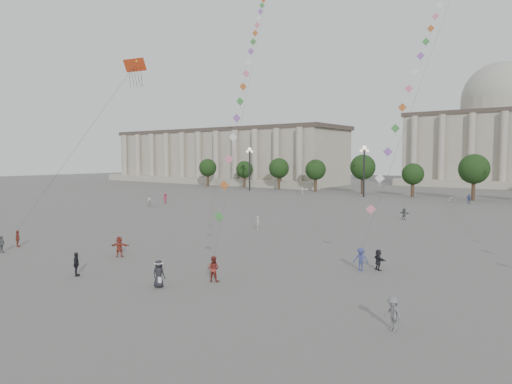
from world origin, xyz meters
The scene contains 24 objects.
ground centered at (0.00, 0.00, 0.00)m, with size 360.00×360.00×0.00m, color #5A5854.
hall_west centered at (-75.00, 93.89, 8.43)m, with size 84.00×26.22×17.20m.
hall_central centered at (0.00, 129.22, 14.23)m, with size 48.30×34.30×35.50m.
tree_row centered at (0.00, 78.00, 5.39)m, with size 137.12×5.12×8.00m.
lamp_post_far_west centered at (-45.00, 70.00, 7.35)m, with size 2.00×0.90×10.65m.
lamp_post_mid_west centered at (-15.00, 70.00, 7.35)m, with size 2.00×0.90×10.65m.
person_crowd_0 centered at (5.70, 68.00, 0.89)m, with size 1.05×0.44×1.78m, color #394481.
person_crowd_1 centered at (-37.88, 32.72, 0.97)m, with size 0.94×0.73×1.94m, color silver.
person_crowd_2 centered at (-37.47, 35.93, 0.94)m, with size 1.21×0.70×1.88m, color #9B2A41.
person_crowd_3 centered at (11.30, 13.14, 0.77)m, with size 1.44×0.46×1.55m, color #232228.
person_crowd_4 centered at (3.90, 63.21, 0.75)m, with size 1.40×0.45×1.51m, color beige.
person_crowd_6 centered at (16.42, 2.31, 0.83)m, with size 1.07×0.62×1.66m, color slate.
person_crowd_10 centered at (-28.58, 68.00, 0.83)m, with size 0.60×0.40×1.66m, color beige.
person_crowd_12 centered at (3.48, 41.19, 0.78)m, with size 1.46×0.46×1.57m, color #5A5A5E.
person_crowd_13 centered at (-7.18, 22.98, 0.77)m, with size 0.56×0.37×1.53m, color #B3B3AF.
tourist_0 centered at (-18.74, 1.29, 0.78)m, with size 0.91×0.38×1.55m, color maroon.
tourist_1 centered at (-4.91, -1.23, 0.84)m, with size 0.99×0.41×1.69m, color black.
tourist_2 centered at (-7.73, 4.42, 0.86)m, with size 1.59×0.51×1.72m, color #973729.
tourist_3 centered at (-17.26, -0.80, 0.75)m, with size 0.88×0.36×1.49m, color slate.
kite_flyer_0 centered at (3.65, 3.55, 0.86)m, with size 0.84×0.65×1.72m, color maroon.
kite_flyer_1 centered at (10.33, 12.22, 0.85)m, with size 1.10×0.63×1.71m, color navy.
hat_person centered at (1.80, 0.43, 0.91)m, with size 0.98×0.76×1.76m.
dragon_kite centered at (-8.56, 6.90, 15.42)m, with size 6.29×3.31×18.77m.
kite_train_west centered at (-11.88, 29.41, 25.36)m, with size 29.69×48.41×72.51m.
Camera 1 is at (24.05, -18.66, 8.35)m, focal length 32.00 mm.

